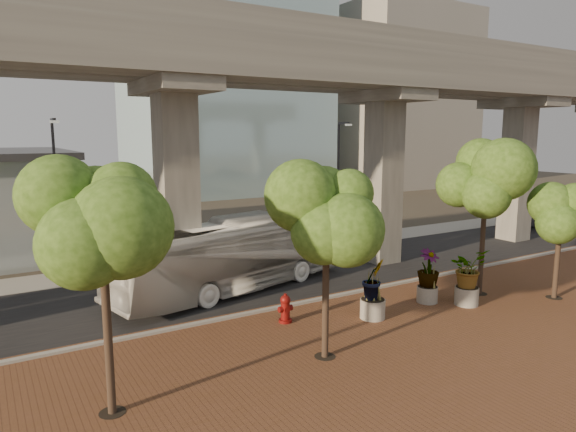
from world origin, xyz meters
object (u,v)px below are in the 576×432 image
transit_bus (233,255)px  parked_car (526,218)px  planter_front (468,271)px  fire_hydrant (285,308)px

transit_bus → parked_car: size_ratio=2.61×
transit_bus → planter_front: bearing=-146.2°
fire_hydrant → planter_front: bearing=-16.3°
parked_car → transit_bus: bearing=80.8°
parked_car → planter_front: bearing=102.7°
parked_car → fire_hydrant: size_ratio=4.06×
fire_hydrant → transit_bus: bearing=88.9°
transit_bus → parked_car: 26.59m
planter_front → parked_car: bearing=28.1°
transit_bus → fire_hydrant: transit_bus is taller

